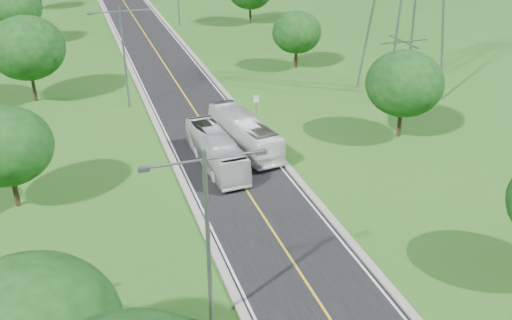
{
  "coord_description": "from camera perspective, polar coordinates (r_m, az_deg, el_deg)",
  "views": [
    {
      "loc": [
        -11.07,
        -10.36,
        20.95
      ],
      "look_at": [
        0.4,
        23.77,
        3.0
      ],
      "focal_mm": 40.0,
      "sensor_mm": 36.0,
      "label": 1
    }
  ],
  "objects": [
    {
      "name": "curb_left",
      "position": [
        79.44,
        -13.22,
        10.6
      ],
      "size": [
        0.5,
        150.0,
        0.22
      ],
      "primitive_type": "cube",
      "color": "gray",
      "rests_on": "ground"
    },
    {
      "name": "curb_right",
      "position": [
        80.62,
        -7.13,
        11.32
      ],
      "size": [
        0.5,
        150.0,
        0.22
      ],
      "primitive_type": "cube",
      "color": "gray",
      "rests_on": "ground"
    },
    {
      "name": "speed_limit_sign",
      "position": [
        54.55,
        0.02,
        5.73
      ],
      "size": [
        0.55,
        0.09,
        2.4
      ],
      "color": "slate",
      "rests_on": "ground"
    },
    {
      "name": "bus_inbound",
      "position": [
        45.44,
        -4.03,
        0.99
      ],
      "size": [
        2.88,
        9.96,
        2.74
      ],
      "primitive_type": "imported",
      "rotation": [
        0.0,
        0.0,
        0.06
      ],
      "color": "silver",
      "rests_on": "road"
    },
    {
      "name": "streetlight_near_left",
      "position": [
        27.4,
        -4.88,
        -6.81
      ],
      "size": [
        5.9,
        0.25,
        10.0
      ],
      "color": "slate",
      "rests_on": "ground"
    },
    {
      "name": "tree_rc",
      "position": [
        69.6,
        4.09,
        12.62
      ],
      "size": [
        5.88,
        5.88,
        6.84
      ],
      "color": "black",
      "rests_on": "ground"
    },
    {
      "name": "tree_lc",
      "position": [
        62.41,
        -21.96,
        10.35
      ],
      "size": [
        7.56,
        7.56,
        8.79
      ],
      "color": "black",
      "rests_on": "ground"
    },
    {
      "name": "tree_rb",
      "position": [
        51.16,
        14.62,
        7.42
      ],
      "size": [
        6.72,
        6.72,
        7.82
      ],
      "color": "black",
      "rests_on": "ground"
    },
    {
      "name": "bus_outbound",
      "position": [
        48.33,
        -1.2,
        2.76
      ],
      "size": [
        3.84,
        10.55,
        2.87
      ],
      "primitive_type": "imported",
      "rotation": [
        0.0,
        0.0,
        3.28
      ],
      "color": "white",
      "rests_on": "road"
    },
    {
      "name": "streetlight_mid_left",
      "position": [
        57.58,
        -13.11,
        10.72
      ],
      "size": [
        5.9,
        0.25,
        10.0
      ],
      "color": "slate",
      "rests_on": "ground"
    },
    {
      "name": "ground",
      "position": [
        74.24,
        -9.38,
        9.76
      ],
      "size": [
        260.0,
        260.0,
        0.0
      ],
      "primitive_type": "plane",
      "color": "#235517",
      "rests_on": "ground"
    },
    {
      "name": "tree_ld",
      "position": [
        86.07,
        -22.88,
        13.79
      ],
      "size": [
        6.72,
        6.72,
        7.82
      ],
      "color": "black",
      "rests_on": "ground"
    },
    {
      "name": "road",
      "position": [
        79.94,
        -10.15,
        10.92
      ],
      "size": [
        8.0,
        150.0,
        0.06
      ],
      "primitive_type": "cube",
      "color": "black",
      "rests_on": "ground"
    },
    {
      "name": "tree_lb",
      "position": [
        41.97,
        -23.74,
        1.27
      ],
      "size": [
        6.3,
        6.3,
        7.33
      ],
      "color": "black",
      "rests_on": "ground"
    }
  ]
}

